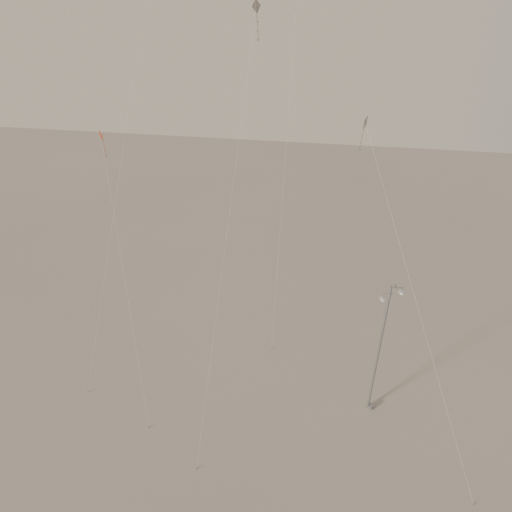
# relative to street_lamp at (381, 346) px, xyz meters

# --- Properties ---
(ground) EXTENTS (160.00, 160.00, 0.00)m
(ground) POSITION_rel_street_lamp_xyz_m (-8.36, -5.85, -5.37)
(ground) COLOR #9E9083
(ground) RESTS_ON ground
(street_lamp) EXTENTS (1.60, 0.63, 10.09)m
(street_lamp) POSITION_rel_street_lamp_xyz_m (0.00, 0.00, 0.00)
(street_lamp) COLOR gray
(street_lamp) RESTS_ON ground
(kite_1) EXTENTS (1.38, 13.04, 25.70)m
(kite_1) POSITION_rel_street_lamp_xyz_m (-9.67, 2.42, 14.25)
(kite_1) COLOR #332D2A
(kite_1) RESTS_ON ground
(kite_3) EXTENTS (4.49, 6.84, 18.24)m
(kite_3) POSITION_rel_street_lamp_xyz_m (-17.90, 0.12, 8.45)
(kite_3) COLOR maroon
(kite_3) RESTS_ON ground
(kite_4) EXTENTS (8.30, 12.33, 19.05)m
(kite_4) POSITION_rel_street_lamp_xyz_m (-0.76, 2.90, 9.44)
(kite_4) COLOR #332D2A
(kite_4) RESTS_ON ground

